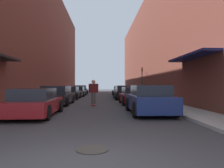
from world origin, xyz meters
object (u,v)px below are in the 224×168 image
at_px(parked_car_left_1, 57,96).
at_px(manhole_cover, 92,149).
at_px(parked_car_right_1, 134,96).
at_px(parked_car_right_2, 124,93).
at_px(parked_car_left_3, 77,91).
at_px(parked_car_left_0, 35,103).
at_px(parked_car_right_0, 149,100).
at_px(parked_car_left_2, 70,93).
at_px(skateboarder, 93,90).
at_px(traffic_light, 142,78).
at_px(parked_car_left_4, 80,90).
at_px(parked_car_right_3, 120,91).

xyz_separation_m(parked_car_left_1, manhole_cover, (2.92, -10.82, -0.62)).
distance_m(parked_car_right_1, parked_car_right_2, 5.60).
xyz_separation_m(parked_car_left_3, parked_car_right_1, (5.37, -11.46, 0.01)).
distance_m(parked_car_left_0, parked_car_right_1, 7.82).
height_order(parked_car_left_1, parked_car_right_1, parked_car_left_1).
bearing_deg(parked_car_right_0, parked_car_left_3, 107.63).
distance_m(parked_car_left_2, parked_car_right_2, 5.38).
bearing_deg(skateboarder, traffic_light, 63.02).
xyz_separation_m(parked_car_left_0, manhole_cover, (2.77, -5.22, -0.58)).
bearing_deg(parked_car_left_2, parked_car_right_0, -64.42).
bearing_deg(parked_car_left_4, parked_car_right_3, -42.37).
distance_m(parked_car_left_4, manhole_cover, 27.92).
xyz_separation_m(parked_car_right_1, parked_car_right_3, (0.02, 11.78, 0.00)).
height_order(parked_car_left_3, parked_car_right_1, parked_car_right_1).
bearing_deg(parked_car_left_0, parked_car_right_0, 5.23).
xyz_separation_m(parked_car_left_0, parked_car_right_0, (5.25, 0.48, 0.07)).
xyz_separation_m(parked_car_left_0, parked_car_right_1, (5.30, 5.74, 0.01)).
bearing_deg(manhole_cover, skateboarder, 92.01).
distance_m(parked_car_right_2, parked_car_right_3, 6.18).
height_order(parked_car_left_0, parked_car_right_1, parked_car_right_1).
bearing_deg(parked_car_right_0, manhole_cover, -113.48).
bearing_deg(traffic_light, parked_car_left_2, -156.78).
bearing_deg(parked_car_left_2, parked_car_right_2, -4.65).
bearing_deg(parked_car_left_0, parked_car_right_1, 47.29).
relative_size(parked_car_left_4, traffic_light, 1.35).
relative_size(parked_car_left_2, parked_car_right_1, 1.15).
bearing_deg(parked_car_left_3, skateboarder, -78.61).
xyz_separation_m(parked_car_right_0, manhole_cover, (-2.48, -5.70, -0.65)).
distance_m(parked_car_left_1, parked_car_left_4, 16.94).
distance_m(parked_car_left_1, manhole_cover, 11.22).
xyz_separation_m(parked_car_left_3, parked_car_right_3, (5.39, 0.32, 0.01)).
bearing_deg(parked_car_left_1, parked_car_left_2, 90.06).
bearing_deg(traffic_light, parked_car_right_1, -103.95).
relative_size(parked_car_left_1, skateboarder, 2.65).
xyz_separation_m(parked_car_left_3, manhole_cover, (2.84, -22.42, -0.58)).
xyz_separation_m(parked_car_left_4, parked_car_right_3, (5.50, -5.01, -0.05)).
distance_m(skateboarder, manhole_cover, 10.16).
distance_m(parked_car_right_1, skateboarder, 3.05).
bearing_deg(skateboarder, parked_car_right_0, -57.22).
xyz_separation_m(parked_car_right_1, skateboarder, (-2.89, -0.87, 0.47)).
bearing_deg(parked_car_right_2, parked_car_right_3, 88.79).
distance_m(parked_car_left_3, parked_car_left_4, 5.34).
distance_m(parked_car_right_2, manhole_cover, 16.75).
height_order(parked_car_left_0, parked_car_left_1, parked_car_left_1).
relative_size(parked_car_right_0, traffic_light, 1.29).
distance_m(parked_car_left_2, parked_car_right_1, 8.14).
xyz_separation_m(parked_car_left_0, traffic_light, (7.63, 15.12, 1.57)).
relative_size(parked_car_right_2, parked_car_right_3, 1.00).
bearing_deg(parked_car_left_2, parked_car_left_0, -89.22).
relative_size(parked_car_right_1, traffic_light, 1.23).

